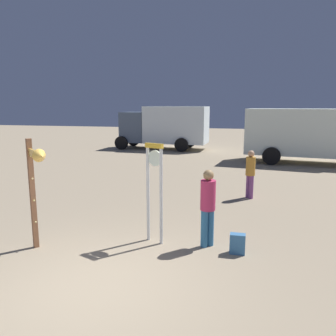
{
  "coord_description": "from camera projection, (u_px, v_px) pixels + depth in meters",
  "views": [
    {
      "loc": [
        2.42,
        -4.76,
        2.98
      ],
      "look_at": [
        0.2,
        4.61,
        1.2
      ],
      "focal_mm": 36.39,
      "sensor_mm": 36.0,
      "label": 1
    }
  ],
  "objects": [
    {
      "name": "ground_plane",
      "position": [
        92.0,
        287.0,
        5.65
      ],
      "size": [
        80.0,
        80.0,
        0.0
      ],
      "primitive_type": "plane",
      "color": "gray"
    },
    {
      "name": "standing_clock",
      "position": [
        155.0,
        184.0,
        7.33
      ],
      "size": [
        0.44,
        0.24,
        2.19
      ],
      "color": "silver",
      "rests_on": "ground_plane"
    },
    {
      "name": "arrow_sign",
      "position": [
        35.0,
        178.0,
        6.75
      ],
      "size": [
        0.82,
        0.73,
        2.32
      ],
      "color": "#986343",
      "rests_on": "ground_plane"
    },
    {
      "name": "person_near_clock",
      "position": [
        208.0,
        204.0,
        7.16
      ],
      "size": [
        0.32,
        0.32,
        1.67
      ],
      "color": "teal",
      "rests_on": "ground_plane"
    },
    {
      "name": "backpack",
      "position": [
        237.0,
        244.0,
        6.92
      ],
      "size": [
        0.31,
        0.22,
        0.42
      ],
      "color": "teal",
      "rests_on": "ground_plane"
    },
    {
      "name": "person_distant",
      "position": [
        250.0,
        172.0,
        10.95
      ],
      "size": [
        0.3,
        0.3,
        1.56
      ],
      "color": "#844787",
      "rests_on": "ground_plane"
    },
    {
      "name": "box_truck_near",
      "position": [
        308.0,
        134.0,
        17.44
      ],
      "size": [
        6.88,
        3.23,
        2.81
      ],
      "color": "white",
      "rests_on": "ground_plane"
    },
    {
      "name": "box_truck_far",
      "position": [
        166.0,
        126.0,
        23.28
      ],
      "size": [
        6.2,
        2.72,
        2.9
      ],
      "color": "white",
      "rests_on": "ground_plane"
    }
  ]
}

